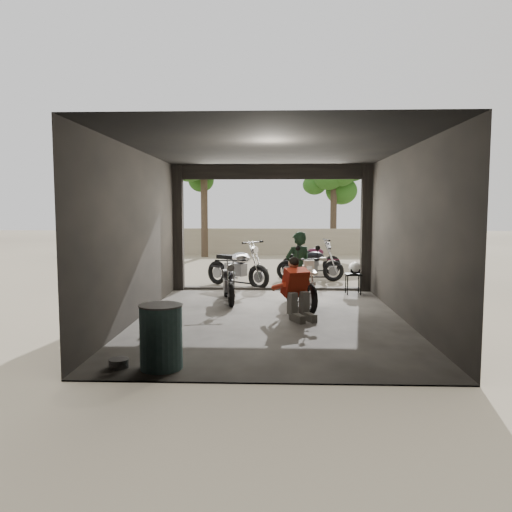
# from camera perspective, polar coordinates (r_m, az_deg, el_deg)

# --- Properties ---
(ground) EXTENTS (80.00, 80.00, 0.00)m
(ground) POSITION_cam_1_polar(r_m,az_deg,el_deg) (9.51, 1.63, -7.30)
(ground) COLOR #7A6D56
(ground) RESTS_ON ground
(garage) EXTENTS (7.00, 7.13, 3.20)m
(garage) POSITION_cam_1_polar(r_m,az_deg,el_deg) (9.86, 1.68, 0.67)
(garage) COLOR #2D2B28
(garage) RESTS_ON ground
(boundary_wall) EXTENTS (18.00, 0.30, 1.20)m
(boundary_wall) POSITION_cam_1_polar(r_m,az_deg,el_deg) (23.32, 1.95, 1.70)
(boundary_wall) COLOR gray
(boundary_wall) RESTS_ON ground
(tree_left) EXTENTS (2.20, 2.20, 5.60)m
(tree_left) POSITION_cam_1_polar(r_m,az_deg,el_deg) (22.08, -5.98, 10.26)
(tree_left) COLOR #382B1E
(tree_left) RESTS_ON ground
(tree_right) EXTENTS (2.20, 2.20, 5.00)m
(tree_right) POSITION_cam_1_polar(r_m,az_deg,el_deg) (23.48, 8.90, 8.88)
(tree_right) COLOR #382B1E
(tree_right) RESTS_ON ground
(main_bike) EXTENTS (1.14, 1.82, 1.13)m
(main_bike) POSITION_cam_1_polar(r_m,az_deg,el_deg) (10.51, 5.04, -2.98)
(main_bike) COLOR beige
(main_bike) RESTS_ON ground
(left_bike) EXTENTS (0.88, 1.58, 1.01)m
(left_bike) POSITION_cam_1_polar(r_m,az_deg,el_deg) (11.21, -3.14, -2.74)
(left_bike) COLOR black
(left_bike) RESTS_ON ground
(outside_bike_a) EXTENTS (1.95, 1.73, 1.26)m
(outside_bike_a) POSITION_cam_1_polar(r_m,az_deg,el_deg) (13.36, -2.16, -0.91)
(outside_bike_a) COLOR black
(outside_bike_a) RESTS_ON ground
(outside_bike_b) EXTENTS (1.77, 0.96, 1.14)m
(outside_bike_b) POSITION_cam_1_polar(r_m,az_deg,el_deg) (16.00, 6.36, -0.11)
(outside_bike_b) COLOR #431022
(outside_bike_b) RESTS_ON ground
(outside_bike_c) EXTENTS (1.73, 0.79, 1.14)m
(outside_bike_c) POSITION_cam_1_polar(r_m,az_deg,el_deg) (14.56, 6.21, -0.64)
(outside_bike_c) COLOR black
(outside_bike_c) RESTS_ON ground
(rider) EXTENTS (0.69, 0.59, 1.61)m
(rider) POSITION_cam_1_polar(r_m,az_deg,el_deg) (10.84, 4.84, -1.44)
(rider) COLOR black
(rider) RESTS_ON ground
(mechanic) EXTENTS (0.87, 0.97, 1.14)m
(mechanic) POSITION_cam_1_polar(r_m,az_deg,el_deg) (9.38, 4.86, -3.94)
(mechanic) COLOR red
(mechanic) RESTS_ON ground
(stool) EXTENTS (0.38, 0.38, 0.52)m
(stool) POSITION_cam_1_polar(r_m,az_deg,el_deg) (12.39, 11.06, -2.32)
(stool) COLOR black
(stool) RESTS_ON ground
(helmet) EXTENTS (0.31, 0.32, 0.29)m
(helmet) POSITION_cam_1_polar(r_m,az_deg,el_deg) (12.37, 11.22, -1.32)
(helmet) COLOR white
(helmet) RESTS_ON stool
(oil_drum) EXTENTS (0.59, 0.59, 0.85)m
(oil_drum) POSITION_cam_1_polar(r_m,az_deg,el_deg) (6.65, -10.79, -9.16)
(oil_drum) COLOR #436E71
(oil_drum) RESTS_ON ground
(sign_post) EXTENTS (0.86, 0.08, 2.59)m
(sign_post) POSITION_cam_1_polar(r_m,az_deg,el_deg) (14.01, 16.42, 3.82)
(sign_post) COLOR black
(sign_post) RESTS_ON ground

